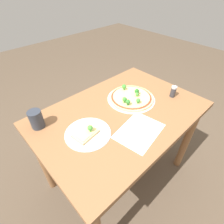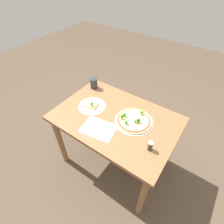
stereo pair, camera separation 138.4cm
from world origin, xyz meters
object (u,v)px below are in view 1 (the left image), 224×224
pizza_tray_whole (131,98)px  pizza_tray_slice (87,133)px  dining_table (120,124)px  drinking_cup (36,119)px  condiment_shaker (173,91)px

pizza_tray_whole → pizza_tray_slice: size_ratio=1.29×
dining_table → pizza_tray_slice: bearing=-178.7°
pizza_tray_slice → drinking_cup: drinking_cup is taller
pizza_tray_whole → condiment_shaker: size_ratio=4.05×
condiment_shaker → drinking_cup: bearing=156.2°
drinking_cup → condiment_shaker: 0.96m
pizza_tray_slice → dining_table: bearing=1.3°
pizza_tray_slice → drinking_cup: bearing=124.4°
pizza_tray_slice → condiment_shaker: (0.70, -0.13, 0.03)m
dining_table → condiment_shaker: 0.46m
pizza_tray_slice → drinking_cup: size_ratio=2.33×
drinking_cup → pizza_tray_whole: bearing=-17.6°
dining_table → condiment_shaker: bearing=-18.2°
condiment_shaker → pizza_tray_slice: bearing=169.5°
dining_table → pizza_tray_slice: 0.31m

